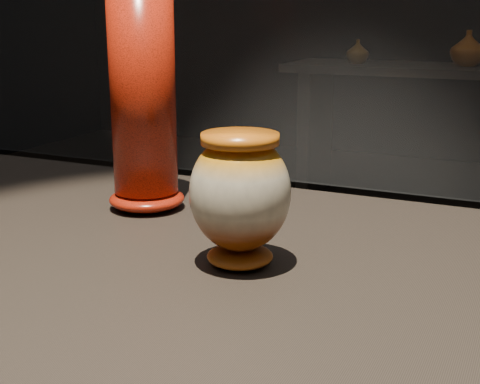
# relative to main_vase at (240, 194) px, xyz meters

# --- Properties ---
(main_vase) EXTENTS (0.13, 0.13, 0.17)m
(main_vase) POSITION_rel_main_vase_xyz_m (0.00, 0.00, 0.00)
(main_vase) COLOR #6D2B09
(main_vase) RESTS_ON display_plinth
(tall_vase) EXTENTS (0.16, 0.16, 0.40)m
(tall_vase) POSITION_rel_main_vase_xyz_m (-0.25, 0.17, 0.10)
(tall_vase) COLOR red
(tall_vase) RESTS_ON display_plinth
(back_shelf) EXTENTS (2.00, 0.60, 0.90)m
(back_shelf) POSITION_rel_main_vase_xyz_m (-0.20, 3.46, -0.36)
(back_shelf) COLOR black
(back_shelf) RESTS_ON ground
(back_vase_left) EXTENTS (0.17, 0.17, 0.15)m
(back_vase_left) POSITION_rel_main_vase_xyz_m (-0.77, 3.40, -0.02)
(back_vase_left) COLOR #925915
(back_vase_left) RESTS_ON back_shelf
(back_vase_mid) EXTENTS (0.24, 0.24, 0.21)m
(back_vase_mid) POSITION_rel_main_vase_xyz_m (-0.12, 3.48, 0.01)
(back_vase_mid) COLOR #6D2B09
(back_vase_mid) RESTS_ON back_shelf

